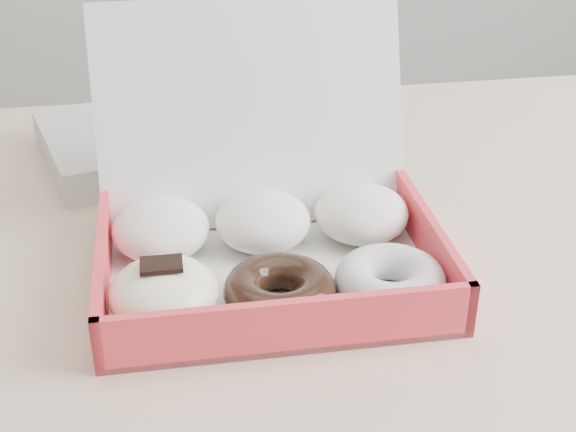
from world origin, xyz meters
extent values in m
cube|color=#CAB085|center=(0.00, 0.00, 0.73)|extent=(1.20, 0.80, 0.04)
cylinder|color=#CAB085|center=(-0.55, 0.35, 0.35)|extent=(0.05, 0.05, 0.71)
cube|color=white|center=(-0.20, -0.11, 0.75)|extent=(0.32, 0.24, 0.01)
cube|color=#EE3942|center=(-0.20, -0.22, 0.78)|extent=(0.32, 0.01, 0.05)
cube|color=white|center=(-0.20, 0.01, 0.78)|extent=(0.32, 0.01, 0.05)
cube|color=#EE3942|center=(-0.35, -0.11, 0.78)|extent=(0.01, 0.24, 0.05)
cube|color=#EE3942|center=(-0.04, -0.11, 0.78)|extent=(0.01, 0.24, 0.05)
cube|color=white|center=(-0.20, 0.03, 0.87)|extent=(0.32, 0.09, 0.22)
ellipsoid|color=white|center=(-0.30, -0.05, 0.78)|extent=(0.10, 0.10, 0.05)
ellipsoid|color=white|center=(-0.20, -0.05, 0.78)|extent=(0.10, 0.10, 0.05)
ellipsoid|color=white|center=(-0.09, -0.05, 0.78)|extent=(0.10, 0.10, 0.05)
ellipsoid|color=#F9F4C4|center=(-0.30, -0.16, 0.78)|extent=(0.10, 0.10, 0.05)
cube|color=black|center=(-0.30, -0.16, 0.81)|extent=(0.04, 0.03, 0.00)
torus|color=black|center=(-0.20, -0.16, 0.77)|extent=(0.10, 0.10, 0.04)
torus|color=white|center=(-0.09, -0.16, 0.77)|extent=(0.10, 0.10, 0.04)
cube|color=beige|center=(-0.30, 0.20, 0.77)|extent=(0.31, 0.27, 0.04)
camera|label=1|loc=(-0.28, -0.75, 1.18)|focal=50.00mm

